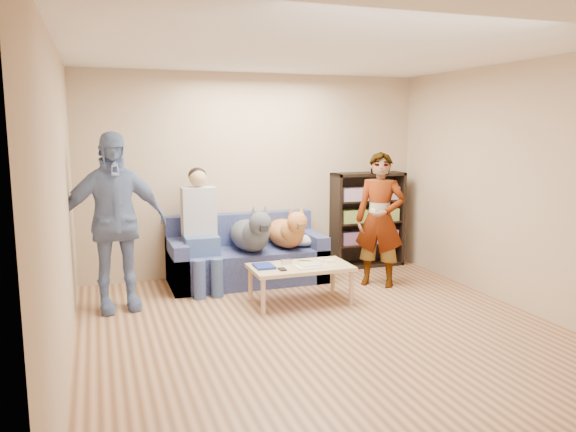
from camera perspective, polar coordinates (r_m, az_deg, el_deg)
name	(u,v)px	position (r m, az deg, el deg)	size (l,w,h in m)	color
ground	(330,336)	(5.33, 4.31, -12.10)	(5.00, 5.00, 0.00)	brown
ceiling	(334,46)	(5.02, 4.67, 16.82)	(5.00, 5.00, 0.00)	white
wall_back	(256,175)	(7.36, -3.31, 4.20)	(4.50, 4.50, 0.00)	tan
wall_front	(542,259)	(2.92, 24.43, -4.01)	(4.50, 4.50, 0.00)	tan
wall_left	(60,209)	(4.61, -22.15, 0.64)	(5.00, 5.00, 0.00)	tan
wall_right	(535,188)	(6.25, 23.78, 2.59)	(5.00, 5.00, 0.00)	tan
blanket	(302,240)	(7.12, 1.48, -2.49)	(0.39, 0.33, 0.14)	#B9B9BE
person_standing_right	(380,220)	(6.85, 9.32, -0.38)	(0.59, 0.39, 1.62)	gray
person_standing_left	(113,222)	(6.11, -17.33, -0.61)	(1.10, 0.46, 1.88)	#7288B7
held_controller	(373,210)	(6.56, 8.64, 0.56)	(0.04, 0.11, 0.03)	white
notebook_blue	(264,266)	(6.08, -2.45, -5.12)	(0.20, 0.26, 0.03)	navy
papers	(308,267)	(6.08, 2.03, -5.15)	(0.26, 0.20, 0.01)	white
magazine	(310,265)	(6.11, 2.23, -4.96)	(0.22, 0.17, 0.01)	#BBB996
camera_silver	(286,262)	(6.22, -0.16, -4.66)	(0.11, 0.06, 0.05)	#B9B9BE
controller_a	(321,260)	(6.35, 3.33, -4.50)	(0.04, 0.13, 0.03)	white
controller_b	(330,261)	(6.30, 4.28, -4.60)	(0.09, 0.06, 0.03)	white
headphone_cup_a	(318,264)	(6.21, 3.06, -4.84)	(0.07, 0.07, 0.02)	white
headphone_cup_b	(315,262)	(6.28, 2.79, -4.68)	(0.07, 0.07, 0.02)	silver
pen_orange	(304,269)	(6.01, 1.61, -5.37)	(0.01, 0.01, 0.14)	orange
pen_black	(305,261)	(6.36, 1.72, -4.55)	(0.01, 0.01, 0.14)	black
wallet	(282,269)	(5.97, -0.60, -5.43)	(0.07, 0.12, 0.01)	black
sofa	(246,259)	(7.07, -4.30, -4.39)	(1.90, 0.85, 0.82)	#515B93
person_seated	(200,225)	(6.72, -8.88, -0.88)	(0.40, 0.73, 1.47)	#446496
dog_gray	(251,234)	(6.79, -3.77, -1.79)	(0.43, 1.26, 0.62)	#494B53
dog_tan	(287,232)	(6.99, -0.08, -1.60)	(0.40, 1.16, 0.57)	#C97C3D
coffee_table	(300,270)	(6.17, 1.26, -5.46)	(1.10, 0.60, 0.42)	#D8BD85
bookshelf	(367,217)	(7.84, 8.05, -0.15)	(1.00, 0.34, 1.30)	black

